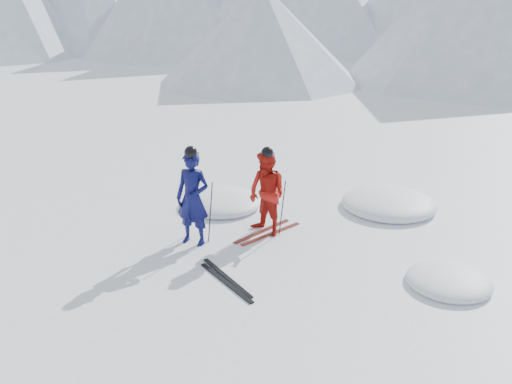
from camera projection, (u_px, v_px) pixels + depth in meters
The scene contains 12 objects.
ground at pixel (310, 271), 10.23m from camera, with size 160.00×160.00×0.00m, color white.
skier_blue at pixel (193, 198), 11.08m from camera, with size 0.73×0.48×2.00m, color #0B0D44.
skier_red at pixel (267, 194), 11.55m from camera, with size 0.90×0.70×1.85m, color #AC150D.
pole_blue_left at pixel (188, 208), 11.47m from camera, with size 0.02×0.02×1.33m, color black.
pole_blue_right at pixel (210, 212), 11.24m from camera, with size 0.02×0.02×1.33m, color black.
pole_red_left at pixel (262, 201), 12.02m from camera, with size 0.02×0.02×1.23m, color black.
pole_red_right at pixel (282, 208), 11.61m from camera, with size 0.02×0.02×1.23m, color black.
ski_worn_left at pixel (262, 231), 11.93m from camera, with size 0.09×1.70×0.03m, color black.
ski_worn_right at pixel (271, 234), 11.80m from camera, with size 0.09×1.70×0.03m, color black.
ski_loose_a at pixel (227, 277), 9.99m from camera, with size 0.09×1.70×0.03m, color black.
ski_loose_b at pixel (226, 282), 9.82m from camera, with size 0.09×1.70×0.03m, color black.
snow_lumps at pixel (337, 216), 12.79m from camera, with size 7.52×4.80×0.51m.
Camera 1 is at (4.51, -7.95, 4.95)m, focal length 38.00 mm.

